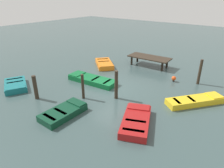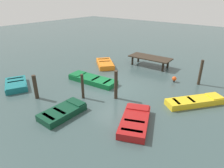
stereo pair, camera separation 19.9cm
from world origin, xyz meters
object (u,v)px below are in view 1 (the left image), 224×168
at_px(dock_segment, 149,58).
at_px(rowboat_yellow, 195,101).
at_px(rowboat_teal, 16,85).
at_px(rowboat_dark_green, 64,112).
at_px(rowboat_red, 136,121).
at_px(rowboat_green, 92,80).
at_px(mooring_piling_far_left, 35,87).
at_px(mooring_piling_far_right, 200,72).
at_px(mooring_piling_center, 83,87).
at_px(mooring_piling_mid_right, 116,85).
at_px(marker_buoy, 174,78).
at_px(rowboat_orange, 104,64).

bearing_deg(dock_segment, rowboat_yellow, -41.47).
bearing_deg(rowboat_teal, rowboat_dark_green, 23.64).
relative_size(rowboat_red, rowboat_dark_green, 1.23).
relative_size(rowboat_green, mooring_piling_far_left, 2.49).
distance_m(rowboat_red, mooring_piling_far_right, 7.82).
bearing_deg(mooring_piling_far_right, mooring_piling_far_left, -130.61).
relative_size(rowboat_dark_green, mooring_piling_center, 1.55).
relative_size(dock_segment, mooring_piling_mid_right, 2.06).
bearing_deg(marker_buoy, mooring_piling_mid_right, -111.35).
bearing_deg(mooring_piling_far_left, rowboat_red, 13.22).
distance_m(rowboat_red, mooring_piling_far_left, 7.16).
xyz_separation_m(dock_segment, mooring_piling_far_left, (-2.81, -10.80, 0.02)).
bearing_deg(rowboat_yellow, rowboat_red, -165.67).
xyz_separation_m(rowboat_yellow, mooring_piling_mid_right, (-4.52, -2.56, 0.79)).
xyz_separation_m(rowboat_dark_green, rowboat_yellow, (5.70, 6.17, -0.00)).
bearing_deg(rowboat_dark_green, rowboat_teal, 87.47).
xyz_separation_m(mooring_piling_far_right, mooring_piling_center, (-5.51, -7.34, -0.13)).
bearing_deg(mooring_piling_far_left, mooring_piling_center, 38.71).
relative_size(mooring_piling_far_right, mooring_piling_far_left, 1.19).
bearing_deg(rowboat_red, mooring_piling_far_left, 79.42).
bearing_deg(mooring_piling_mid_right, marker_buoy, 68.65).
bearing_deg(rowboat_teal, mooring_piling_far_right, 66.73).
distance_m(dock_segment, mooring_piling_far_left, 11.16).
xyz_separation_m(dock_segment, mooring_piling_mid_right, (1.46, -7.42, 0.18)).
xyz_separation_m(rowboat_yellow, mooring_piling_far_left, (-8.79, -5.94, 0.63)).
bearing_deg(rowboat_orange, mooring_piling_far_left, -43.66).
distance_m(mooring_piling_mid_right, mooring_piling_far_right, 7.03).
distance_m(rowboat_red, mooring_piling_center, 4.51).
relative_size(mooring_piling_center, marker_buoy, 3.65).
xyz_separation_m(dock_segment, rowboat_dark_green, (0.28, -11.03, -0.61)).
bearing_deg(rowboat_teal, rowboat_yellow, 53.02).
relative_size(rowboat_dark_green, mooring_piling_mid_right, 1.35).
distance_m(rowboat_green, mooring_piling_far_left, 4.55).
bearing_deg(mooring_piling_far_right, rowboat_yellow, -76.89).
xyz_separation_m(rowboat_orange, marker_buoy, (7.04, 0.43, 0.07)).
xyz_separation_m(rowboat_green, marker_buoy, (5.23, 4.17, 0.07)).
bearing_deg(dock_segment, rowboat_red, -68.13).
relative_size(rowboat_orange, mooring_piling_far_right, 1.61).
bearing_deg(rowboat_yellow, mooring_piling_center, 159.64).
relative_size(rowboat_yellow, mooring_piling_far_left, 2.14).
xyz_separation_m(mooring_piling_mid_right, mooring_piling_center, (-1.78, -1.38, -0.13)).
distance_m(dock_segment, rowboat_yellow, 7.73).
xyz_separation_m(rowboat_orange, rowboat_red, (7.68, -6.49, 0.00)).
height_order(rowboat_dark_green, mooring_piling_far_left, mooring_piling_far_left).
relative_size(rowboat_red, mooring_piling_center, 1.90).
height_order(dock_segment, rowboat_red, dock_segment).
xyz_separation_m(dock_segment, mooring_piling_center, (-0.32, -8.80, 0.05)).
xyz_separation_m(mooring_piling_far_left, marker_buoy, (6.30, 8.55, -0.56)).
xyz_separation_m(rowboat_orange, rowboat_dark_green, (3.83, -8.36, 0.00)).
bearing_deg(rowboat_yellow, dock_segment, 88.53).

